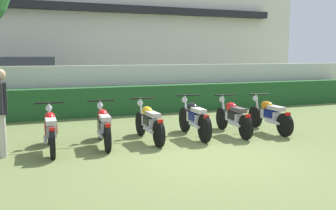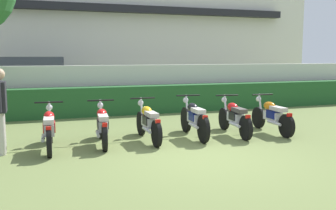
{
  "view_description": "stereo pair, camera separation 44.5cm",
  "coord_description": "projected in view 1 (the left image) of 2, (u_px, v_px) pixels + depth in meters",
  "views": [
    {
      "loc": [
        -3.43,
        -6.41,
        1.95
      ],
      "look_at": [
        0.0,
        1.95,
        0.78
      ],
      "focal_mm": 41.08,
      "sensor_mm": 36.0,
      "label": 1
    },
    {
      "loc": [
        -3.01,
        -6.57,
        1.95
      ],
      "look_at": [
        0.0,
        1.95,
        0.78
      ],
      "focal_mm": 41.08,
      "sensor_mm": 36.0,
      "label": 2
    }
  ],
  "objects": [
    {
      "name": "hedge_row",
      "position": [
        123.0,
        100.0,
        12.76
      ],
      "size": [
        19.1,
        0.7,
        0.93
      ],
      "primitive_type": "cube",
      "color": "#235628",
      "rests_on": "ground"
    },
    {
      "name": "motorcycle_in_row_4",
      "position": [
        233.0,
        117.0,
        9.51
      ],
      "size": [
        0.6,
        1.92,
        0.95
      ],
      "rotation": [
        0.0,
        0.0,
        1.47
      ],
      "color": "black",
      "rests_on": "ground"
    },
    {
      "name": "building",
      "position": [
        74.0,
        18.0,
        21.54
      ],
      "size": [
        25.14,
        6.5,
        8.05
      ],
      "color": "silver",
      "rests_on": "ground"
    },
    {
      "name": "motorcycle_in_row_5",
      "position": [
        269.0,
        115.0,
        9.81
      ],
      "size": [
        0.6,
        1.88,
        0.94
      ],
      "rotation": [
        0.0,
        0.0,
        1.53
      ],
      "color": "black",
      "rests_on": "ground"
    },
    {
      "name": "motorcycle_in_row_2",
      "position": [
        149.0,
        122.0,
        8.76
      ],
      "size": [
        0.6,
        1.9,
        0.95
      ],
      "rotation": [
        0.0,
        0.0,
        1.55
      ],
      "color": "black",
      "rests_on": "ground"
    },
    {
      "name": "motorcycle_in_row_1",
      "position": [
        104.0,
        125.0,
        8.34
      ],
      "size": [
        0.6,
        1.84,
        0.94
      ],
      "rotation": [
        0.0,
        0.0,
        1.46
      ],
      "color": "black",
      "rests_on": "ground"
    },
    {
      "name": "motorcycle_in_row_3",
      "position": [
        194.0,
        118.0,
        9.18
      ],
      "size": [
        0.6,
        1.93,
        0.98
      ],
      "rotation": [
        0.0,
        0.0,
        1.49
      ],
      "color": "black",
      "rests_on": "ground"
    },
    {
      "name": "compound_wall",
      "position": [
        118.0,
        88.0,
        13.36
      ],
      "size": [
        23.88,
        0.3,
        1.61
      ],
      "primitive_type": "cube",
      "color": "silver",
      "rests_on": "ground"
    },
    {
      "name": "inspector_person",
      "position": [
        1.0,
        105.0,
        7.35
      ],
      "size": [
        0.23,
        0.68,
        1.7
      ],
      "color": "beige",
      "rests_on": "ground"
    },
    {
      "name": "ground",
      "position": [
        206.0,
        157.0,
        7.43
      ],
      "size": [
        60.0,
        60.0,
        0.0
      ],
      "primitive_type": "plane",
      "color": "olive"
    },
    {
      "name": "parked_car",
      "position": [
        21.0,
        81.0,
        15.12
      ],
      "size": [
        4.52,
        2.1,
        1.89
      ],
      "rotation": [
        0.0,
        0.0,
        0.01
      ],
      "color": "navy",
      "rests_on": "ground"
    },
    {
      "name": "motorcycle_in_row_0",
      "position": [
        51.0,
        130.0,
        7.81
      ],
      "size": [
        0.6,
        1.88,
        0.95
      ],
      "rotation": [
        0.0,
        0.0,
        1.51
      ],
      "color": "black",
      "rests_on": "ground"
    }
  ]
}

